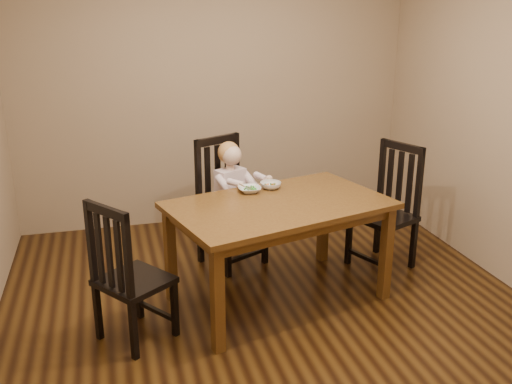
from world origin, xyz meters
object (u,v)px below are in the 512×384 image
object	(u,v)px
chair_left	(128,276)
chair_right	(387,209)
dining_table	(279,214)
bowl_peas	(250,189)
toddler	(232,190)
bowl_veg	(271,185)
chair_child	(228,204)

from	to	relation	value
chair_left	chair_right	distance (m)	2.33
dining_table	bowl_peas	world-z (taller)	bowl_peas
chair_left	toddler	distance (m)	1.41
toddler	bowl_peas	size ratio (longest dim) A/B	3.17
dining_table	chair_left	distance (m)	1.20
chair_right	bowl_veg	xyz separation A→B (m)	(-1.06, -0.01, 0.31)
chair_right	toddler	xyz separation A→B (m)	(-1.29, 0.38, 0.16)
chair_left	toddler	xyz separation A→B (m)	(0.94, 1.03, 0.19)
chair_left	chair_right	xyz separation A→B (m)	(2.23, 0.65, 0.03)
toddler	bowl_peas	distance (m)	0.46
chair_left	bowl_peas	world-z (taller)	chair_left
toddler	chair_right	bearing A→B (deg)	137.94
dining_table	bowl_peas	bearing A→B (deg)	117.57
chair_child	chair_right	bearing A→B (deg)	136.20
chair_right	toddler	distance (m)	1.35
chair_child	toddler	distance (m)	0.15
chair_right	bowl_veg	distance (m)	1.10
toddler	bowl_veg	world-z (taller)	toddler
chair_left	bowl_peas	size ratio (longest dim) A/B	5.72
dining_table	chair_right	size ratio (longest dim) A/B	1.66
chair_left	bowl_peas	bearing A→B (deg)	85.06
chair_left	bowl_veg	world-z (taller)	chair_left
chair_child	bowl_veg	distance (m)	0.59
chair_left	bowl_peas	xyz separation A→B (m)	(0.99, 0.59, 0.33)
chair_right	bowl_peas	size ratio (longest dim) A/B	6.08
chair_left	chair_right	world-z (taller)	chair_right
dining_table	bowl_veg	distance (m)	0.36
chair_left	chair_child	bearing A→B (deg)	103.78
dining_table	toddler	xyz separation A→B (m)	(-0.20, 0.73, -0.03)
toddler	bowl_peas	xyz separation A→B (m)	(0.04, -0.44, 0.14)
dining_table	bowl_peas	xyz separation A→B (m)	(-0.15, 0.29, 0.11)
chair_right	bowl_peas	bearing A→B (deg)	69.89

